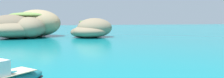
{
  "coord_description": "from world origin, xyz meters",
  "views": [
    {
      "loc": [
        -7.41,
        -5.82,
        4.99
      ],
      "look_at": [
        0.02,
        18.31,
        2.63
      ],
      "focal_mm": 32.26,
      "sensor_mm": 36.0,
      "label": 1
    }
  ],
  "objects": [
    {
      "name": "islet_large",
      "position": [
        -13.94,
        58.23,
        3.39
      ],
      "size": [
        24.81,
        24.53,
        8.26
      ],
      "color": "#84755B",
      "rests_on": "ground"
    },
    {
      "name": "islet_small",
      "position": [
        4.04,
        52.63,
        2.27
      ],
      "size": [
        15.44,
        14.38,
        5.64
      ],
      "color": "#84755B",
      "rests_on": "ground"
    }
  ]
}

